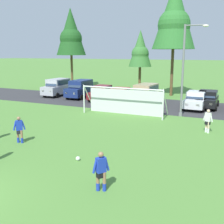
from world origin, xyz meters
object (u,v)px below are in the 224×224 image
object	(u,v)px
soccer_ball	(78,159)
parked_car_slot_center_right	(146,94)
player_striker_near	(19,130)
parked_car_slot_center	(119,96)
parked_car_slot_center_left	(102,93)
soccer_goal	(124,100)
player_winger_right	(101,171)
parked_car_slot_far_right	(208,99)
parked_car_slot_far_left	(58,87)
street_lamp	(185,70)
parked_car_slot_left	(81,89)
parked_car_slot_right	(196,100)
player_midfield_center	(208,121)

from	to	relation	value
soccer_ball	parked_car_slot_center_right	size ratio (longest dim) A/B	0.05
parked_car_slot_center_right	player_striker_near	bearing A→B (deg)	-101.17
parked_car_slot_center	parked_car_slot_center_left	bearing A→B (deg)	154.08
soccer_goal	player_striker_near	size ratio (longest dim) A/B	4.54
player_winger_right	parked_car_slot_center	distance (m)	19.09
parked_car_slot_far_right	parked_car_slot_far_left	bearing A→B (deg)	178.62
soccer_goal	parked_car_slot_center_left	size ratio (longest dim) A/B	1.75
parked_car_slot_far_right	soccer_goal	bearing A→B (deg)	-136.24
street_lamp	parked_car_slot_left	bearing A→B (deg)	158.91
player_striker_near	parked_car_slot_center_left	bearing A→B (deg)	98.25
parked_car_slot_far_left	parked_car_slot_center_right	xyz separation A→B (m)	(12.04, -1.18, 0.00)
parked_car_slot_center	parked_car_slot_right	world-z (taller)	same
street_lamp	parked_car_slot_far_left	bearing A→B (deg)	162.41
parked_car_slot_center	parked_car_slot_center_right	world-z (taller)	parked_car_slot_center_right
soccer_goal	parked_car_slot_far_right	world-z (taller)	soccer_goal
player_striker_near	parked_car_slot_far_right	world-z (taller)	parked_car_slot_far_right
soccer_ball	parked_car_slot_far_right	distance (m)	17.87
street_lamp	player_winger_right	bearing A→B (deg)	-91.99
street_lamp	player_midfield_center	bearing A→B (deg)	-60.48
parked_car_slot_far_left	parked_car_slot_center_left	size ratio (longest dim) A/B	1.08
soccer_ball	player_midfield_center	bearing A→B (deg)	55.77
parked_car_slot_far_left	parked_car_slot_far_right	xyz separation A→B (m)	(18.25, -0.44, -0.24)
player_winger_right	player_midfield_center	bearing A→B (deg)	73.98
soccer_ball	soccer_goal	bearing A→B (deg)	99.73
soccer_ball	parked_car_slot_right	distance (m)	16.62
soccer_ball	player_midfield_center	world-z (taller)	player_midfield_center
soccer_goal	parked_car_slot_right	distance (m)	7.50
soccer_ball	street_lamp	world-z (taller)	street_lamp
parked_car_slot_right	player_striker_near	bearing A→B (deg)	-118.64
parked_car_slot_far_left	soccer_ball	bearing A→B (deg)	-52.26
soccer_goal	parked_car_slot_center_left	xyz separation A→B (m)	(-5.13, 5.79, -0.42)
soccer_goal	parked_car_slot_left	world-z (taller)	soccer_goal
player_winger_right	street_lamp	bearing A→B (deg)	88.01
parked_car_slot_far_left	parked_car_slot_center_right	bearing A→B (deg)	-5.57
parked_car_slot_center	player_striker_near	bearing A→B (deg)	-91.90
soccer_ball	player_winger_right	xyz separation A→B (m)	(2.50, -2.33, 0.71)
parked_car_slot_left	player_midfield_center	bearing A→B (deg)	-31.07
soccer_goal	street_lamp	distance (m)	5.75
parked_car_slot_far_left	parked_car_slot_left	bearing A→B (deg)	-3.24
parked_car_slot_left	parked_car_slot_right	distance (m)	13.86
parked_car_slot_far_right	parked_car_slot_right	bearing A→B (deg)	-132.89
parked_car_slot_left	parked_car_slot_far_right	xyz separation A→B (m)	(14.78, -0.24, -0.24)
soccer_goal	player_midfield_center	bearing A→B (deg)	-22.42
parked_car_slot_center	street_lamp	bearing A→B (deg)	-23.32
player_midfield_center	player_winger_right	size ratio (longest dim) A/B	1.00
player_winger_right	parked_car_slot_far_right	bearing A→B (deg)	84.03
player_winger_right	parked_car_slot_right	world-z (taller)	parked_car_slot_right
parked_car_slot_left	parked_car_slot_right	xyz separation A→B (m)	(13.80, -1.30, -0.24)
player_winger_right	street_lamp	xyz separation A→B (m)	(0.51, 14.74, 3.15)
player_striker_near	parked_car_slot_center_left	world-z (taller)	parked_car_slot_center_left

